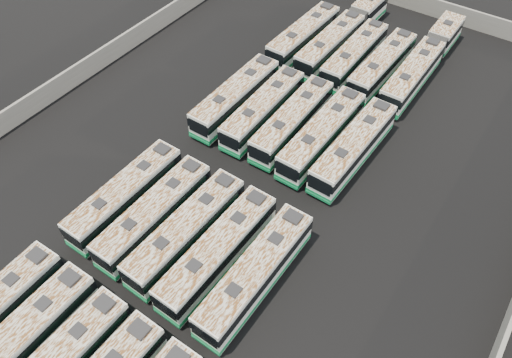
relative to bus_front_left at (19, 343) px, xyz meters
name	(u,v)px	position (x,y,z in m)	size (l,w,h in m)	color
ground	(237,191)	(3.08, 19.31, -1.64)	(140.00, 140.00, 0.00)	black
perimeter_wall	(236,182)	(3.08, 19.31, -0.54)	(45.20, 73.20, 2.20)	slate
bus_front_left	(19,343)	(0.00, 0.00, 0.00)	(2.48, 11.41, 3.21)	silver
bus_midfront_far_left	(126,195)	(-3.18, 12.81, -0.04)	(2.43, 11.13, 3.13)	silver
bus_midfront_left	(155,214)	(0.04, 12.69, -0.03)	(2.43, 11.18, 3.15)	silver
bus_midfront_center	(186,231)	(3.16, 12.82, 0.00)	(2.67, 11.47, 3.22)	silver
bus_midfront_right	(218,252)	(6.24, 12.71, 0.02)	(2.65, 11.56, 3.24)	silver
bus_midfront_far_right	(255,274)	(9.54, 12.74, 0.02)	(2.52, 11.54, 3.25)	silver
bus_midback_far_left	(236,97)	(-3.14, 27.73, 0.02)	(2.45, 11.52, 3.24)	silver
bus_midback_left	(263,109)	(0.04, 27.76, -0.02)	(2.60, 11.28, 3.16)	silver
bus_midback_center	(292,121)	(3.16, 27.95, -0.02)	(2.58, 11.32, 3.18)	silver
bus_midback_right	(322,135)	(6.34, 27.82, 0.04)	(2.63, 11.68, 3.28)	silver
bus_midback_far_right	(353,147)	(9.41, 27.99, 0.03)	(2.73, 11.63, 3.26)	silver
bus_back_far_left	(303,36)	(-3.22, 40.57, 0.00)	(2.72, 11.49, 3.22)	silver
bus_back_left	(343,33)	(0.06, 43.73, -0.02)	(2.63, 17.50, 3.17)	silver
bus_back_center	(354,55)	(3.07, 40.51, -0.03)	(2.44, 11.22, 3.16)	silver
bus_back_right	(382,66)	(6.26, 40.50, -0.03)	(2.63, 11.25, 3.15)	silver
bus_back_far_right	(423,61)	(9.50, 43.67, -0.02)	(2.44, 17.52, 3.18)	silver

